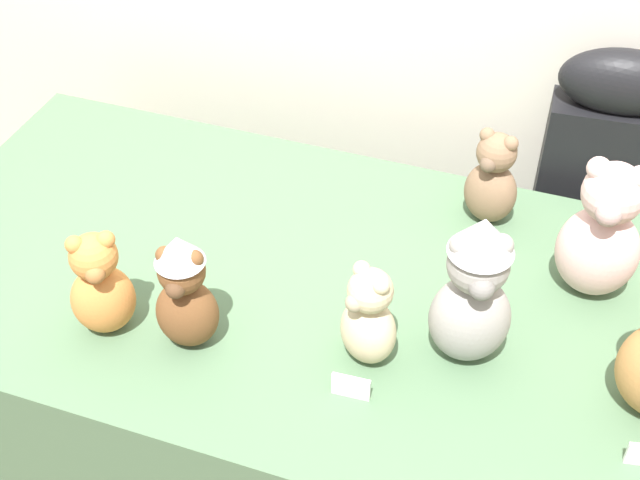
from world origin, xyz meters
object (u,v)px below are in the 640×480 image
Objects in this scene: teddy_bear_ginger at (100,286)px; instrument_case at (582,239)px; teddy_bear_ash at (474,292)px; display_table at (320,400)px; teddy_bear_sand at (369,318)px; teddy_bear_chestnut at (184,292)px; teddy_bear_blush at (602,234)px; teddy_bear_mocha at (492,180)px.

instrument_case is at bearing 11.42° from teddy_bear_ginger.
display_table is at bearing 145.96° from teddy_bear_ash.
teddy_bear_sand reaches higher than display_table.
teddy_bear_chestnut is at bearing -134.73° from teddy_bear_sand.
teddy_bear_ginger is at bearing -136.45° from teddy_bear_sand.
instrument_case is (0.50, 0.58, 0.16)m from display_table.
teddy_bear_sand is 0.49m from teddy_bear_blush.
teddy_bear_sand is 0.49m from teddy_bear_mocha.
instrument_case is 0.87m from teddy_bear_sand.
teddy_bear_ash is 0.32m from teddy_bear_blush.
display_table is 6.85× the size of teddy_bear_chestnut.
display_table is 0.58m from teddy_bear_chestnut.
display_table is 0.64m from teddy_bear_mocha.
teddy_bear_sand is at bearing 4.05° from teddy_bear_chestnut.
display_table is 0.63m from teddy_bear_ash.
teddy_bear_ash reaches higher than instrument_case.
teddy_bear_ash is 0.68m from teddy_bear_ginger.
display_table is 0.78m from instrument_case.
teddy_bear_ash is 0.19m from teddy_bear_sand.
teddy_bear_mocha is (-0.04, 0.40, -0.05)m from teddy_bear_ash.
instrument_case is at bearing 55.13° from teddy_bear_ash.
teddy_bear_mocha is (0.28, 0.32, 0.48)m from display_table.
instrument_case is at bearing 96.95° from teddy_bear_sand.
teddy_bear_sand is at bearing -90.32° from teddy_bear_mocha.
teddy_bear_ash is at bearing -109.89° from instrument_case.
teddy_bear_blush is (0.69, 0.39, 0.02)m from teddy_bear_chestnut.
display_table is at bearing 42.36° from teddy_bear_chestnut.
instrument_case is at bearing 49.27° from display_table.
teddy_bear_blush is at bearing -92.33° from instrument_case.
teddy_bear_blush reaches higher than teddy_bear_chestnut.
teddy_bear_mocha is at bearing 41.23° from teddy_bear_chestnut.
teddy_bear_blush is at bearing 20.93° from teddy_bear_chestnut.
teddy_bear_sand is 0.84× the size of teddy_bear_chestnut.
teddy_bear_mocha is at bearing -134.70° from instrument_case.
teddy_bear_ash is 1.50× the size of teddy_bear_sand.
teddy_bear_blush is (0.86, 0.41, 0.04)m from teddy_bear_ginger.
teddy_bear_mocha is at bearing 9.20° from teddy_bear_ginger.
instrument_case is 4.58× the size of teddy_bear_ginger.
teddy_bear_mocha reaches higher than display_table.
teddy_bear_ash is 0.52m from teddy_bear_chestnut.
teddy_bear_ash is 0.41m from teddy_bear_mocha.
teddy_bear_mocha is 0.71m from teddy_bear_chestnut.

